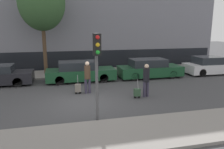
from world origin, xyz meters
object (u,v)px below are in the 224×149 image
Objects in this scene: trolley_left at (78,88)px; trolley_right at (137,92)px; pedestrian_right at (146,78)px; parked_car_2 at (149,69)px; parked_car_1 at (80,72)px; parked_car_3 at (209,66)px; traffic_light at (97,60)px; pedestrian_left at (87,75)px; bare_tree_near_crossing at (42,2)px.

trolley_right is at bearing -26.77° from trolley_left.
parked_car_2 is at bearing 52.08° from pedestrian_right.
parked_car_1 is 2.99m from trolley_left.
trolley_left is at bearing -164.62° from parked_car_3.
parked_car_2 is at bearing 53.39° from traffic_light.
trolley_right is at bearing -30.19° from pedestrian_left.
pedestrian_right is (2.95, -1.36, -0.02)m from pedestrian_left.
parked_car_2 is 0.63× the size of bare_tree_near_crossing.
pedestrian_right is 0.52× the size of traffic_light.
parked_car_3 is (5.12, 0.02, 0.00)m from parked_car_2.
pedestrian_left reaches higher than pedestrian_right.
parked_car_2 reaches higher than parked_car_1.
pedestrian_right is 4.23m from traffic_light.
parked_car_1 is at bearing 119.86° from trolley_right.
traffic_light is (0.03, -6.85, 1.82)m from parked_car_1.
pedestrian_right is (-2.01, -4.28, 0.36)m from parked_car_2.
trolley_left is 0.32× the size of traffic_light.
traffic_light reaches higher than parked_car_1.
parked_car_1 reaches higher than trolley_left.
parked_car_2 is 4.27× the size of trolley_left.
parked_car_3 is 1.15× the size of traffic_light.
pedestrian_right reaches higher than trolley_left.
pedestrian_left is 1.73× the size of trolley_right.
pedestrian_right is 9.88m from bare_tree_near_crossing.
pedestrian_left is at bearing -65.34° from bare_tree_near_crossing.
parked_car_1 is 1.19× the size of parked_car_3.
trolley_right is (-2.55, -4.40, -0.34)m from parked_car_2.
pedestrian_right is (3.08, -4.31, 0.36)m from parked_car_1.
pedestrian_left is 7.53m from bare_tree_near_crossing.
trolley_left is at bearing 96.50° from traffic_light.
trolley_left is 4.48m from traffic_light.
trolley_left is (-5.51, -2.91, -0.32)m from parked_car_2.
bare_tree_near_crossing is (-5.50, 6.91, 4.43)m from pedestrian_right.
pedestrian_left is 0.53× the size of traffic_light.
parked_car_2 is 2.62× the size of pedestrian_right.
pedestrian_right reaches higher than parked_car_2.
parked_car_1 is at bearing 93.94° from pedestrian_left.
parked_car_3 is 0.53× the size of bare_tree_near_crossing.
trolley_right is at bearing -120.04° from parked_car_2.
parked_car_3 is 2.18× the size of pedestrian_left.
parked_car_3 reaches higher than trolley_right.
pedestrian_right reaches higher than parked_car_1.
bare_tree_near_crossing reaches higher than parked_car_2.
pedestrian_left is (0.13, -2.95, 0.39)m from parked_car_1.
pedestrian_left reaches higher than trolley_right.
parked_car_1 is 7.08m from traffic_light.
parked_car_2 is 6.24m from trolley_left.
bare_tree_near_crossing is at bearing 168.33° from parked_car_3.
pedestrian_right is at bearing -23.39° from pedestrian_left.
bare_tree_near_crossing reaches higher than trolley_right.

